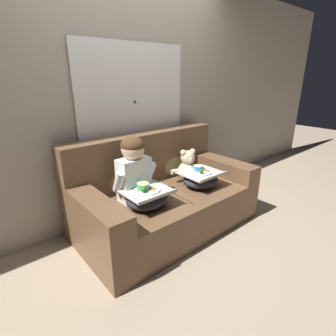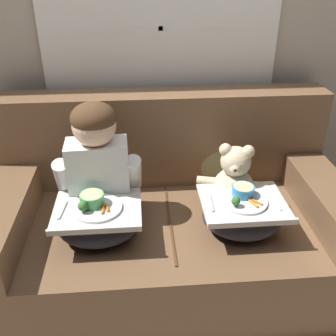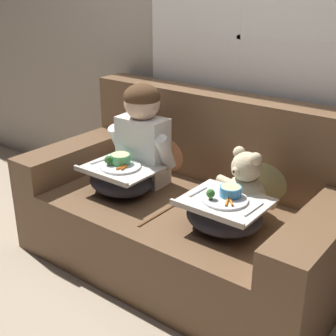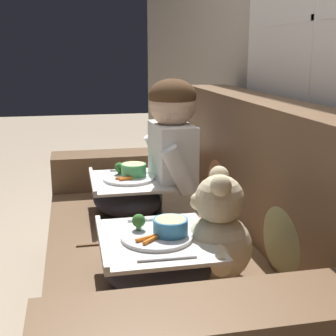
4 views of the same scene
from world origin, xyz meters
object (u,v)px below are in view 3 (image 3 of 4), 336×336
at_px(lap_tray_child, 121,179).
at_px(lap_tray_teddy, 224,214).
at_px(child_figure, 143,130).
at_px(throw_pillow_behind_teddy, 267,170).
at_px(teddy_bear, 244,188).
at_px(throw_pillow_behind_child, 169,145).
at_px(couch, 191,208).

height_order(lap_tray_child, lap_tray_teddy, lap_tray_child).
distance_m(child_figure, lap_tray_teddy, 0.77).
distance_m(throw_pillow_behind_teddy, lap_tray_teddy, 0.46).
xyz_separation_m(throw_pillow_behind_teddy, teddy_bear, (-0.00, -0.26, -0.01)).
bearing_deg(lap_tray_child, throw_pillow_behind_teddy, 32.98).
relative_size(lap_tray_child, lap_tray_teddy, 1.01).
distance_m(throw_pillow_behind_child, throw_pillow_behind_teddy, 0.70).
bearing_deg(throw_pillow_behind_child, lap_tray_teddy, -33.01).
bearing_deg(lap_tray_teddy, throw_pillow_behind_teddy, 89.99).
xyz_separation_m(teddy_bear, lap_tray_teddy, (0.00, -0.20, -0.07)).
relative_size(couch, throw_pillow_behind_child, 5.00).
bearing_deg(throw_pillow_behind_teddy, couch, -146.02).
height_order(throw_pillow_behind_child, child_figure, child_figure).
bearing_deg(lap_tray_teddy, throw_pillow_behind_child, 146.99).
height_order(couch, lap_tray_child, couch).
distance_m(couch, lap_tray_child, 0.45).
xyz_separation_m(couch, lap_tray_child, (-0.35, -0.22, 0.17)).
distance_m(child_figure, teddy_bear, 0.72).
bearing_deg(teddy_bear, throw_pillow_behind_teddy, 89.70).
xyz_separation_m(throw_pillow_behind_child, lap_tray_child, (-0.00, -0.46, -0.08)).
bearing_deg(child_figure, teddy_bear, -0.31).
distance_m(throw_pillow_behind_teddy, child_figure, 0.76).
height_order(throw_pillow_behind_teddy, child_figure, child_figure).
bearing_deg(lap_tray_teddy, teddy_bear, 90.37).
bearing_deg(child_figure, throw_pillow_behind_teddy, 19.97).
height_order(couch, child_figure, child_figure).
distance_m(throw_pillow_behind_child, lap_tray_child, 0.46).
xyz_separation_m(couch, teddy_bear, (0.35, -0.02, 0.24)).
height_order(teddy_bear, lap_tray_child, teddy_bear).
xyz_separation_m(couch, throw_pillow_behind_teddy, (0.35, 0.24, 0.26)).
bearing_deg(throw_pillow_behind_teddy, lap_tray_child, -147.02).
bearing_deg(lap_tray_teddy, couch, 147.98).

